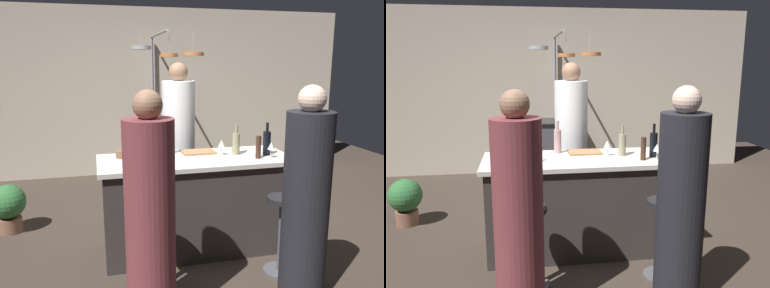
{
  "view_description": "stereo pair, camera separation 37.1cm",
  "coord_description": "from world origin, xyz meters",
  "views": [
    {
      "loc": [
        -0.88,
        -3.37,
        1.77
      ],
      "look_at": [
        0.0,
        0.15,
        1.0
      ],
      "focal_mm": 36.12,
      "sensor_mm": 36.0,
      "label": 1
    },
    {
      "loc": [
        -0.52,
        -3.44,
        1.77
      ],
      "look_at": [
        0.0,
        0.15,
        1.0
      ],
      "focal_mm": 36.12,
      "sensor_mm": 36.0,
      "label": 2
    }
  ],
  "objects": [
    {
      "name": "wine_glass_by_chef",
      "position": [
        0.68,
        -0.17,
        1.01
      ],
      "size": [
        0.07,
        0.07,
        0.15
      ],
      "color": "silver",
      "rests_on": "kitchen_island"
    },
    {
      "name": "ground_plane",
      "position": [
        0.0,
        0.0,
        0.0
      ],
      "size": [
        9.0,
        9.0,
        0.0
      ],
      "primitive_type": "plane",
      "color": "#382D26"
    },
    {
      "name": "mixing_bowl_ceramic",
      "position": [
        -0.48,
        0.06,
        0.94
      ],
      "size": [
        0.15,
        0.15,
        0.07
      ],
      "primitive_type": "cylinder",
      "color": "silver",
      "rests_on": "kitchen_island"
    },
    {
      "name": "back_wall",
      "position": [
        0.0,
        2.85,
        1.3
      ],
      "size": [
        6.4,
        0.16,
        2.6
      ],
      "primitive_type": "cube",
      "color": "#BCAD99",
      "rests_on": "ground_plane"
    },
    {
      "name": "guest_right",
      "position": [
        0.58,
        -0.98,
        0.75
      ],
      "size": [
        0.34,
        0.34,
        1.62
      ],
      "color": "black",
      "rests_on": "ground_plane"
    },
    {
      "name": "cutting_board",
      "position": [
        0.07,
        0.19,
        0.91
      ],
      "size": [
        0.32,
        0.22,
        0.02
      ],
      "primitive_type": "cube",
      "color": "#997047",
      "rests_on": "kitchen_island"
    },
    {
      "name": "bar_stool_left",
      "position": [
        -0.48,
        -0.62,
        0.38
      ],
      "size": [
        0.28,
        0.28,
        0.68
      ],
      "color": "#4C4C51",
      "rests_on": "ground_plane"
    },
    {
      "name": "chef",
      "position": [
        0.03,
        0.9,
        0.82
      ],
      "size": [
        0.37,
        0.37,
        1.77
      ],
      "color": "white",
      "rests_on": "ground_plane"
    },
    {
      "name": "guest_left",
      "position": [
        -0.57,
        -0.97,
        0.74
      ],
      "size": [
        0.34,
        0.34,
        1.61
      ],
      "color": "brown",
      "rests_on": "ground_plane"
    },
    {
      "name": "wine_bottle_rose",
      "position": [
        -0.19,
        0.23,
        1.02
      ],
      "size": [
        0.07,
        0.07,
        0.31
      ],
      "color": "#B78C8E",
      "rests_on": "kitchen_island"
    },
    {
      "name": "mixing_bowl_wooden",
      "position": [
        -0.65,
        0.18,
        0.93
      ],
      "size": [
        0.15,
        0.15,
        0.06
      ],
      "primitive_type": "cylinder",
      "color": "brown",
      "rests_on": "kitchen_island"
    },
    {
      "name": "wine_glass_near_right_guest",
      "position": [
        0.26,
        0.05,
        1.01
      ],
      "size": [
        0.07,
        0.07,
        0.15
      ],
      "color": "silver",
      "rests_on": "kitchen_island"
    },
    {
      "name": "bar_stool_right",
      "position": [
        0.59,
        -0.62,
        0.38
      ],
      "size": [
        0.28,
        0.28,
        0.68
      ],
      "color": "#4C4C51",
      "rests_on": "ground_plane"
    },
    {
      "name": "overhead_pot_rack",
      "position": [
        0.03,
        1.92,
        1.69
      ],
      "size": [
        0.91,
        1.37,
        2.17
      ],
      "color": "gray",
      "rests_on": "ground_plane"
    },
    {
      "name": "stove_range",
      "position": [
        0.0,
        2.45,
        0.45
      ],
      "size": [
        0.8,
        0.64,
        0.89
      ],
      "color": "#47474C",
      "rests_on": "ground_plane"
    },
    {
      "name": "potted_plant",
      "position": [
        -1.82,
        0.82,
        0.3
      ],
      "size": [
        0.36,
        0.36,
        0.52
      ],
      "color": "brown",
      "rests_on": "ground_plane"
    },
    {
      "name": "wine_bottle_dark",
      "position": [
        0.68,
        -0.06,
        1.02
      ],
      "size": [
        0.07,
        0.07,
        0.31
      ],
      "color": "black",
      "rests_on": "kitchen_island"
    },
    {
      "name": "pepper_mill",
      "position": [
        0.55,
        -0.16,
        1.01
      ],
      "size": [
        0.05,
        0.05,
        0.21
      ],
      "primitive_type": "cylinder",
      "color": "#382319",
      "rests_on": "kitchen_island"
    },
    {
      "name": "wine_bottle_amber",
      "position": [
        -0.51,
        -0.16,
        1.03
      ],
      "size": [
        0.07,
        0.07,
        0.33
      ],
      "color": "brown",
      "rests_on": "kitchen_island"
    },
    {
      "name": "kitchen_island",
      "position": [
        0.0,
        0.0,
        0.45
      ],
      "size": [
        1.8,
        0.72,
        0.9
      ],
      "color": "#332D2B",
      "rests_on": "ground_plane"
    },
    {
      "name": "wine_bottle_white",
      "position": [
        0.41,
        0.04,
        1.01
      ],
      "size": [
        0.07,
        0.07,
        0.29
      ],
      "color": "gray",
      "rests_on": "kitchen_island"
    }
  ]
}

